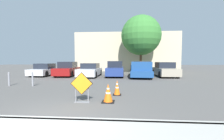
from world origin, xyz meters
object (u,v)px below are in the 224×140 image
(bollard_nearest, at_px, (33,79))
(bollard_second, at_px, (9,79))
(parked_car_nearest, at_px, (45,70))
(traffic_cone_nearest, at_px, (108,93))
(traffic_cone_second, at_px, (117,88))
(parked_car_third, at_px, (90,70))
(parked_car_fourth, at_px, (115,69))
(road_closed_sign, at_px, (82,87))
(pickup_truck, at_px, (141,70))
(parked_car_second, at_px, (68,69))
(parked_car_fifth, at_px, (165,70))

(bollard_nearest, distance_m, bollard_second, 1.68)
(parked_car_nearest, relative_size, bollard_second, 4.50)
(traffic_cone_nearest, height_order, traffic_cone_second, traffic_cone_nearest)
(traffic_cone_second, distance_m, parked_car_third, 9.11)
(parked_car_fourth, bearing_deg, parked_car_third, 7.99)
(traffic_cone_nearest, distance_m, parked_car_fourth, 10.21)
(traffic_cone_second, bearing_deg, bollard_second, 163.78)
(road_closed_sign, bearing_deg, bollard_nearest, 140.42)
(parked_car_nearest, relative_size, parked_car_third, 0.91)
(parked_car_third, bearing_deg, pickup_truck, 176.82)
(bollard_nearest, bearing_deg, traffic_cone_nearest, -32.48)
(road_closed_sign, relative_size, parked_car_fourth, 0.29)
(parked_car_second, xyz_separation_m, pickup_truck, (8.01, -0.84, 0.00))
(traffic_cone_second, bearing_deg, parked_car_fourth, 93.61)
(traffic_cone_nearest, height_order, parked_car_fourth, parked_car_fourth)
(parked_car_fifth, bearing_deg, parked_car_fourth, 0.67)
(parked_car_second, distance_m, parked_car_fifth, 10.71)
(parked_car_second, relative_size, parked_car_fourth, 1.05)
(parked_car_nearest, bearing_deg, bollard_second, 99.93)
(parked_car_nearest, bearing_deg, traffic_cone_second, 134.07)
(pickup_truck, bearing_deg, bollard_nearest, 40.94)
(traffic_cone_second, height_order, parked_car_fourth, parked_car_fourth)
(parked_car_fifth, bearing_deg, road_closed_sign, 58.19)
(traffic_cone_second, height_order, parked_car_fifth, parked_car_fifth)
(traffic_cone_second, xyz_separation_m, parked_car_fourth, (-0.56, 8.90, 0.39))
(traffic_cone_nearest, distance_m, parked_car_fifth, 11.60)
(parked_car_second, distance_m, bollard_nearest, 6.82)
(bollard_second, bearing_deg, traffic_cone_second, -16.22)
(parked_car_fifth, xyz_separation_m, bollard_nearest, (-10.55, -6.94, -0.20))
(parked_car_second, bearing_deg, bollard_second, 74.89)
(traffic_cone_nearest, distance_m, parked_car_second, 11.71)
(parked_car_fourth, xyz_separation_m, parked_car_fifth, (5.35, 0.20, -0.05))
(traffic_cone_second, xyz_separation_m, parked_car_third, (-3.24, 8.51, 0.30))
(road_closed_sign, height_order, bollard_second, road_closed_sign)
(road_closed_sign, height_order, parked_car_fourth, parked_car_fourth)
(parked_car_nearest, xyz_separation_m, parked_car_fourth, (8.03, -0.07, 0.12))
(bollard_second, bearing_deg, pickup_truck, 32.10)
(parked_car_third, height_order, bollard_second, parked_car_third)
(parked_car_fourth, bearing_deg, traffic_cone_second, 93.36)
(parked_car_third, bearing_deg, bollard_second, 57.35)
(bollard_second, bearing_deg, road_closed_sign, -30.87)
(traffic_cone_second, height_order, pickup_truck, pickup_truck)
(road_closed_sign, distance_m, parked_car_fifth, 12.23)
(traffic_cone_second, relative_size, bollard_second, 0.82)
(traffic_cone_nearest, bearing_deg, pickup_truck, 75.68)
(traffic_cone_second, bearing_deg, bollard_nearest, 159.41)
(parked_car_third, relative_size, bollard_nearest, 4.68)
(parked_car_nearest, distance_m, parked_car_second, 2.68)
(pickup_truck, bearing_deg, parked_car_fourth, -12.33)
(road_closed_sign, xyz_separation_m, parked_car_fifth, (6.17, 10.56, 0.05))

